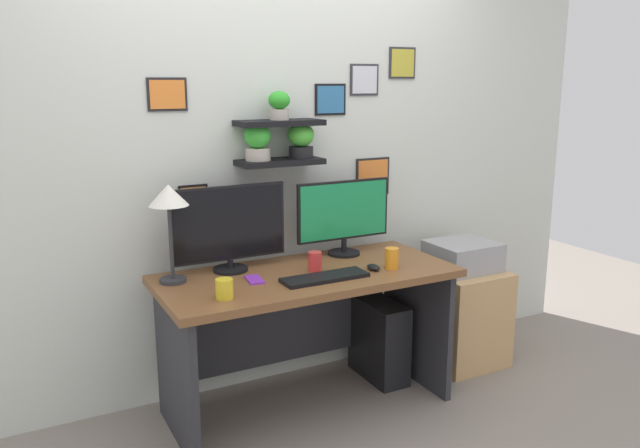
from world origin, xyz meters
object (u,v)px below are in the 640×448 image
Objects in this scene: coffee_mug at (224,289)px; pen_cup at (315,261)px; desk at (303,309)px; monitor_right at (344,214)px; cell_phone at (254,280)px; computer_tower_right at (379,339)px; printer at (463,256)px; drawer_cabinet at (459,315)px; keyboard at (325,277)px; water_cup at (392,258)px; monitor_left at (229,227)px; computer_mouse at (373,267)px; desk_lamp at (169,204)px.

pen_cup is (0.55, 0.18, 0.01)m from coffee_mug.
desk is 0.58m from monitor_right.
cell_phone is 1.56× the size of coffee_mug.
coffee_mug is 0.19× the size of computer_tower_right.
drawer_cabinet is at bearing 90.00° from printer.
drawer_cabinet is (1.07, 0.23, -0.47)m from keyboard.
water_cup is at bearing 2.02° from coffee_mug.
desk is 2.50× the size of monitor_left.
coffee_mug is at bearing -176.38° from computer_mouse.
cell_phone is 0.73m from water_cup.
monitor_right is 0.95m from coffee_mug.
keyboard is at bearing -167.72° from printer.
desk is 0.30m from keyboard.
cell_phone is at bearing -176.34° from printer.
pen_cup is at bearing -28.81° from monitor_left.
cell_phone is at bearing -160.93° from monitor_right.
monitor_left is 6.07× the size of pen_cup.
desk is 1.11m from printer.
cell_phone is at bearing 155.31° from keyboard.
desk_lamp is (-0.99, -0.05, 0.16)m from monitor_right.
cell_phone is at bearing 168.45° from computer_mouse.
desk_lamp is at bearing 155.51° from keyboard.
desk is 4.00× the size of printer.
monitor_right is 0.97× the size of drawer_cabinet.
drawer_cabinet is (1.60, 0.27, -0.50)m from coffee_mug.
water_cup is 0.64m from computer_tower_right.
water_cup reaches higher than keyboard.
computer_mouse is at bearing 3.87° from keyboard.
keyboard is at bearing -82.92° from desk.
desk is 1.12m from drawer_cabinet.
pen_cup reaches higher than computer_mouse.
desk is at bearing 135.24° from pen_cup.
desk_lamp is 1.48m from computer_tower_right.
desk_lamp is (-0.67, 0.31, 0.38)m from keyboard.
water_cup is 0.24× the size of computer_tower_right.
computer_mouse is at bearing 168.81° from water_cup.
desk is 0.54m from water_cup.
printer is (1.60, 0.27, -0.12)m from coffee_mug.
monitor_right is at bearing 25.04° from coffee_mug.
drawer_cabinet is at bearing 15.37° from computer_mouse.
monitor_right is (0.34, 0.16, 0.44)m from desk.
cell_phone is 0.37× the size of printer.
monitor_left reaches higher than pen_cup.
pen_cup is 0.26× the size of printer.
coffee_mug reaches higher than computer_tower_right.
computer_mouse is at bearing -27.49° from monitor_left.
monitor_left is at bearing 134.97° from keyboard.
monitor_left is at bearing 9.93° from desk_lamp.
coffee_mug reaches higher than printer.
pen_cup is at bearing -166.83° from computer_tower_right.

